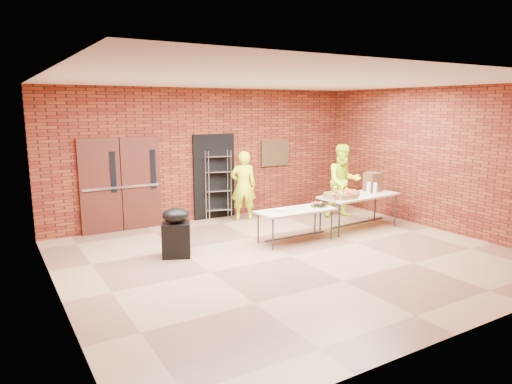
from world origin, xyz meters
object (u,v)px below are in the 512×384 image
Objects in this scene: table_left at (296,212)px; volunteer_man at (343,181)px; table_right at (359,198)px; coffee_dispenser at (373,182)px; volunteer_woman at (243,186)px; wire_rack at (219,185)px; covered_grill at (176,232)px.

table_left is 0.90× the size of volunteer_man.
table_left is at bearing 179.01° from table_right.
coffee_dispenser is at bearing 7.66° from table_left.
volunteer_woman is at bearing 127.81° from table_right.
wire_rack is 0.87× the size of table_right.
table_left is 2.48m from coffee_dispenser.
wire_rack is 3.72m from coffee_dispenser.
table_right is 1.15× the size of volunteer_woman.
table_left is (0.47, -2.59, -0.23)m from wire_rack.
table_right is 1.15m from volunteer_man.
table_right is at bearing 4.46° from table_left.
table_left is at bearing 112.11° from volunteer_woman.
table_left is at bearing 15.88° from covered_grill.
table_right is 0.67m from coffee_dispenser.
coffee_dispenser is at bearing -24.47° from wire_rack.
wire_rack reaches higher than covered_grill.
volunteer_woman is at bearing 60.66° from covered_grill.
coffee_dispenser is 0.48× the size of covered_grill.
wire_rack is 1.03× the size of table_left.
volunteer_woman is 0.93× the size of volunteer_man.
volunteer_man is at bearing 27.69° from table_left.
coffee_dispenser reaches higher than covered_grill.
coffee_dispenser is 0.24× the size of volunteer_man.
volunteer_man is (2.31, -1.02, 0.07)m from volunteer_woman.
volunteer_woman is (-0.01, 2.16, 0.23)m from table_left.
table_left is at bearing -132.13° from volunteer_man.
covered_grill is at bearing -149.31° from volunteer_man.
wire_rack is 1.00× the size of volunteer_woman.
volunteer_man reaches higher than wire_rack.
volunteer_man is (2.77, -1.44, 0.07)m from wire_rack.
wire_rack is 0.93× the size of volunteer_man.
covered_grill is (-4.31, 0.26, -0.26)m from table_right.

